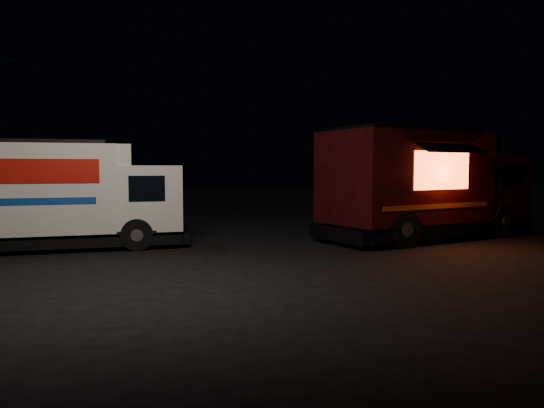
{
  "coord_description": "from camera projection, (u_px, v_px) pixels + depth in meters",
  "views": [
    {
      "loc": [
        -1.8,
        -12.9,
        2.19
      ],
      "look_at": [
        1.75,
        2.0,
        1.12
      ],
      "focal_mm": 35.0,
      "sensor_mm": 36.0,
      "label": 1
    }
  ],
  "objects": [
    {
      "name": "ground",
      "position": [
        222.0,
        256.0,
        13.08
      ],
      "size": [
        80.0,
        80.0,
        0.0
      ],
      "primitive_type": "plane",
      "color": "black",
      "rests_on": "ground"
    },
    {
      "name": "white_truck",
      "position": [
        65.0,
        195.0,
        14.21
      ],
      "size": [
        6.48,
        2.53,
        2.89
      ],
      "primitive_type": null,
      "rotation": [
        0.0,
        0.0,
        0.06
      ],
      "color": "silver",
      "rests_on": "ground"
    },
    {
      "name": "red_truck",
      "position": [
        427.0,
        184.0,
        16.34
      ],
      "size": [
        7.62,
        4.65,
        3.33
      ],
      "primitive_type": null,
      "rotation": [
        0.0,
        0.0,
        0.3
      ],
      "color": "#370C0A",
      "rests_on": "ground"
    }
  ]
}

